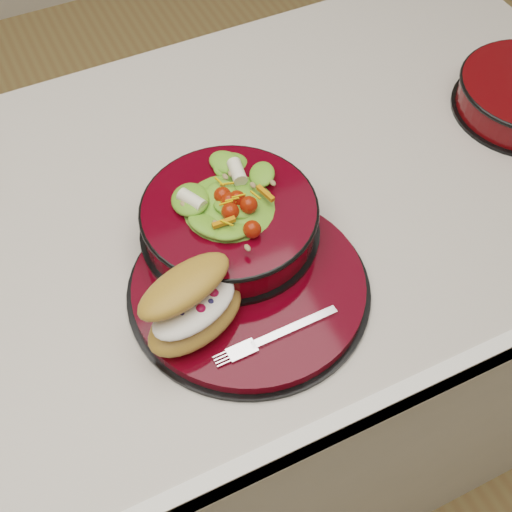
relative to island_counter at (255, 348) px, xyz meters
name	(u,v)px	position (x,y,z in m)	size (l,w,h in m)	color
island_counter	(255,348)	(0.00, 0.00, 0.00)	(1.24, 0.74, 0.90)	silver
dinner_plate	(250,287)	(-0.08, -0.16, 0.46)	(0.31, 0.31, 0.02)	black
salad_bowl	(229,214)	(-0.07, -0.07, 0.50)	(0.24, 0.24, 0.10)	black
croissant	(192,305)	(-0.17, -0.18, 0.50)	(0.15, 0.12, 0.08)	gold
fork	(279,334)	(-0.08, -0.24, 0.47)	(0.15, 0.02, 0.00)	silver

